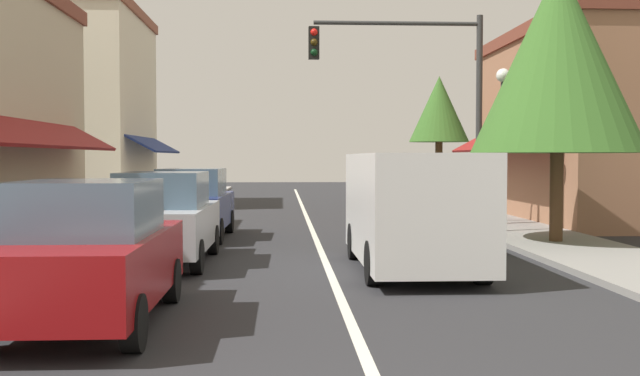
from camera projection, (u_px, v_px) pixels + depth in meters
ground_plane at (311, 227)px, 21.97m from camera, size 80.00×80.00×0.00m
sidewalk_left at (122, 226)px, 21.68m from camera, size 2.60×56.00×0.12m
sidewalk_right at (495, 224)px, 22.25m from camera, size 2.60×56.00×0.12m
lane_center_stripe at (311, 227)px, 21.97m from camera, size 0.14×52.00×0.01m
storefront_right_block at (588, 124)px, 24.30m from camera, size 6.01×10.20×6.25m
storefront_far_left at (82, 108)px, 31.31m from camera, size 6.17×8.20×8.26m
parked_car_nearest_left at (89, 253)px, 9.07m from camera, size 1.79×4.10×1.77m
parked_car_second_left at (164, 218)px, 14.30m from camera, size 1.82×4.12×1.77m
parked_car_third_left at (193, 204)px, 18.84m from camera, size 1.87×4.15×1.77m
van_in_lane at (411, 207)px, 13.51m from camera, size 2.00×5.18×2.12m
traffic_signal_mast_arm at (423, 84)px, 21.17m from camera, size 4.99×0.50×6.10m
street_lamp_right_mid at (503, 122)px, 19.46m from camera, size 0.36×0.36×4.37m
tree_right_near at (558, 59)px, 17.03m from camera, size 3.93×3.93×6.48m
tree_right_far at (439, 110)px, 30.82m from camera, size 2.47×2.47×5.41m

